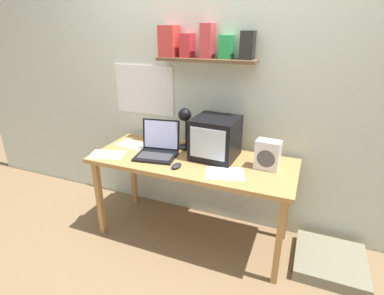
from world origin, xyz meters
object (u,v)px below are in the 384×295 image
laptop (158,147)px  floor_cushion (330,261)px  corner_desk (192,167)px  desk_lamp (185,121)px  space_heater (268,155)px  loose_paper_near_laptop (133,145)px  juice_glass (274,153)px  computer_mouse (176,166)px  printed_handout (225,173)px  open_notebook (107,155)px  crt_monitor (215,138)px

laptop → floor_cushion: 1.62m
corner_desk → laptop: bearing=-177.1°
desk_lamp → space_heater: bearing=-22.0°
loose_paper_near_laptop → floor_cushion: bearing=-1.2°
juice_glass → computer_mouse: juice_glass is taller
laptop → printed_handout: (0.61, -0.13, -0.07)m
laptop → open_notebook: size_ratio=1.13×
loose_paper_near_laptop → printed_handout: (0.93, -0.24, -0.00)m
laptop → desk_lamp: desk_lamp is taller
loose_paper_near_laptop → crt_monitor: bearing=1.8°
loose_paper_near_laptop → open_notebook: bearing=-104.9°
printed_handout → floor_cushion: bearing=13.8°
corner_desk → printed_handout: printed_handout is taller
desk_lamp → open_notebook: 0.70m
juice_glass → open_notebook: size_ratio=0.42×
computer_mouse → printed_handout: bearing=6.5°
corner_desk → printed_handout: 0.36m
computer_mouse → loose_paper_near_laptop: size_ratio=0.39×
space_heater → corner_desk: bearing=-170.2°
desk_lamp → computer_mouse: size_ratio=3.30×
juice_glass → open_notebook: juice_glass is taller
crt_monitor → printed_handout: crt_monitor is taller
printed_handout → floor_cushion: printed_handout is taller
crt_monitor → juice_glass: crt_monitor is taller
crt_monitor → loose_paper_near_laptop: bearing=-175.4°
corner_desk → open_notebook: 0.71m
laptop → space_heater: size_ratio=1.63×
crt_monitor → juice_glass: 0.48m
corner_desk → juice_glass: juice_glass is taller
loose_paper_near_laptop → floor_cushion: 1.88m
crt_monitor → space_heater: (0.42, -0.06, -0.05)m
crt_monitor → floor_cushion: 1.30m
laptop → space_heater: laptop is taller
juice_glass → loose_paper_near_laptop: juice_glass is taller
printed_handout → open_notebook: same height
printed_handout → computer_mouse: bearing=-173.5°
desk_lamp → juice_glass: 0.76m
desk_lamp → loose_paper_near_laptop: bearing=174.5°
laptop → loose_paper_near_laptop: bearing=153.0°
corner_desk → floor_cushion: 1.30m
space_heater → open_notebook: space_heater is taller
juice_glass → laptop: bearing=-164.7°
laptop → juice_glass: 0.93m
crt_monitor → desk_lamp: size_ratio=0.97×
corner_desk → floor_cushion: corner_desk is taller
floor_cushion → juice_glass: bearing=161.1°
corner_desk → laptop: size_ratio=4.51×
corner_desk → desk_lamp: size_ratio=4.37×
laptop → computer_mouse: (0.25, -0.18, -0.05)m
computer_mouse → loose_paper_near_laptop: bearing=153.7°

